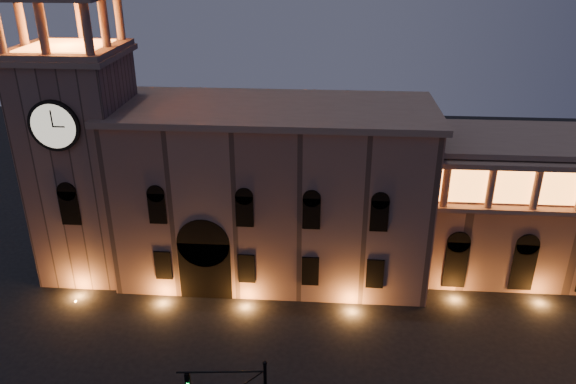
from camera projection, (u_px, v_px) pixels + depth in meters
The scene contains 2 objects.
government_building at pixel (273, 192), 55.89m from camera, with size 30.80×12.80×17.60m.
clock_tower at pixel (84, 156), 54.74m from camera, with size 9.80×9.80×32.40m.
Camera 1 is at (3.24, -28.72, 31.84)m, focal length 35.00 mm.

